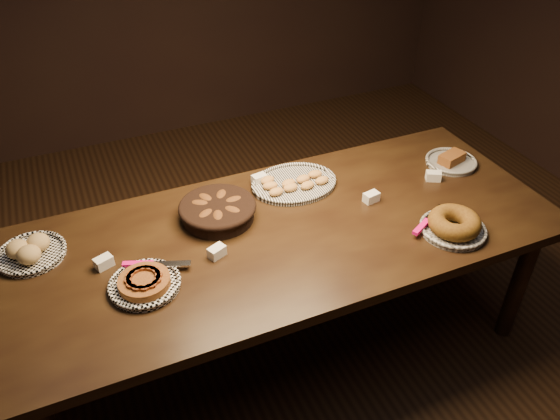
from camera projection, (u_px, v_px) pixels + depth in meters
name	position (u px, v px, depth m)	size (l,w,h in m)	color
ground	(285.00, 343.00, 2.80)	(5.00, 5.00, 0.00)	black
buffet_table	(286.00, 242.00, 2.40)	(2.40, 1.00, 0.75)	black
apple_tart_plate	(145.00, 283.00, 2.06)	(0.33, 0.28, 0.05)	white
madeleine_platter	(294.00, 183.00, 2.61)	(0.42, 0.34, 0.05)	black
bundt_cake_plate	(454.00, 225.00, 2.32)	(0.33, 0.30, 0.09)	black
croissant_basket	(218.00, 209.00, 2.39)	(0.36, 0.36, 0.09)	black
bread_roll_plate	(30.00, 251.00, 2.19)	(0.28, 0.28, 0.09)	white
loaf_plate	(451.00, 161.00, 2.78)	(0.26, 0.26, 0.06)	black
tent_cards	(285.00, 210.00, 2.43)	(1.66, 0.49, 0.04)	white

